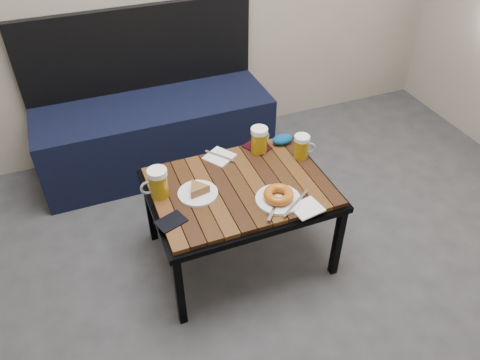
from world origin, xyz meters
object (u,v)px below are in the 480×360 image
object	(u,v)px
beer_mug_centre	(259,140)
plate_bagel	(278,197)
plate_pie	(198,191)
bench	(155,127)
knit_pouch	(282,139)
beer_mug_left	(158,183)
beer_mug_right	(302,146)
passport_burgundy	(257,147)
passport_navy	(171,221)
cafe_table	(240,192)

from	to	relation	value
beer_mug_centre	plate_bagel	size ratio (longest dim) A/B	0.53
plate_pie	bench	bearing A→B (deg)	89.85
bench	beer_mug_centre	bearing A→B (deg)	-61.91
beer_mug_centre	plate_bagel	xyz separation A→B (m)	(-0.07, -0.38, -0.05)
beer_mug_centre	knit_pouch	world-z (taller)	beer_mug_centre
knit_pouch	beer_mug_left	bearing A→B (deg)	-166.39
beer_mug_right	bench	bearing A→B (deg)	139.96
bench	beer_mug_left	size ratio (longest dim) A/B	9.94
plate_bagel	passport_burgundy	world-z (taller)	plate_bagel
bench	beer_mug_right	distance (m)	1.05
plate_pie	plate_bagel	distance (m)	0.36
bench	plate_pie	distance (m)	0.96
beer_mug_right	passport_navy	world-z (taller)	beer_mug_right
passport_burgundy	beer_mug_left	bearing A→B (deg)	170.13
cafe_table	beer_mug_left	bearing A→B (deg)	169.77
passport_burgundy	bench	bearing A→B (deg)	91.49
passport_navy	beer_mug_centre	bearing A→B (deg)	102.20
beer_mug_left	beer_mug_centre	world-z (taller)	beer_mug_left
plate_pie	knit_pouch	world-z (taller)	plate_pie
beer_mug_left	plate_pie	world-z (taller)	beer_mug_left
cafe_table	knit_pouch	world-z (taller)	knit_pouch
cafe_table	plate_bagel	distance (m)	0.21
beer_mug_centre	passport_burgundy	size ratio (longest dim) A/B	1.06
plate_pie	passport_navy	world-z (taller)	plate_pie
cafe_table	plate_bagel	world-z (taller)	plate_bagel
beer_mug_left	knit_pouch	world-z (taller)	beer_mug_left
bench	beer_mug_left	xyz separation A→B (m)	(-0.16, -0.87, 0.27)
passport_burgundy	plate_pie	bearing A→B (deg)	-176.44
cafe_table	plate_pie	xyz separation A→B (m)	(-0.20, 0.01, 0.06)
beer_mug_right	passport_navy	xyz separation A→B (m)	(-0.72, -0.22, -0.06)
passport_navy	knit_pouch	bearing A→B (deg)	98.01
beer_mug_centre	plate_bagel	world-z (taller)	beer_mug_centre
beer_mug_right	plate_bagel	bearing A→B (deg)	-117.12
beer_mug_centre	knit_pouch	size ratio (longest dim) A/B	1.21
passport_navy	plate_pie	bearing A→B (deg)	109.58
beer_mug_left	bench	bearing A→B (deg)	-100.80
beer_mug_right	passport_navy	distance (m)	0.76
bench	beer_mug_centre	distance (m)	0.86
bench	knit_pouch	xyz separation A→B (m)	(0.53, -0.71, 0.22)
beer_mug_left	plate_bagel	distance (m)	0.53
passport_navy	passport_burgundy	distance (m)	0.66
beer_mug_centre	bench	bearing A→B (deg)	89.21
cafe_table	plate_pie	world-z (taller)	plate_pie
beer_mug_left	knit_pouch	bearing A→B (deg)	-166.55
cafe_table	passport_navy	size ratio (longest dim) A/B	6.95
beer_mug_right	plate_pie	size ratio (longest dim) A/B	0.67
beer_mug_right	passport_burgundy	bearing A→B (deg)	155.60
knit_pouch	bench	bearing A→B (deg)	126.64
beer_mug_left	passport_navy	world-z (taller)	beer_mug_left
plate_pie	passport_navy	distance (m)	0.20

